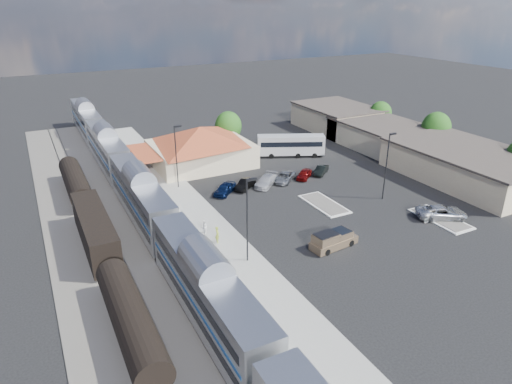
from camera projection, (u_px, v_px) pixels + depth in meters
name	position (u px, v px, depth m)	size (l,w,h in m)	color
ground	(306.00, 217.00, 55.66)	(280.00, 280.00, 0.00)	black
railbed	(118.00, 226.00, 53.35)	(16.00, 100.00, 0.12)	#4C4944
platform	(197.00, 217.00, 55.48)	(5.50, 92.00, 0.18)	gray
passenger_train	(141.00, 199.00, 53.54)	(3.00, 104.00, 5.55)	silver
freight_cars	(95.00, 232.00, 47.94)	(2.80, 46.00, 4.00)	black
station_depot	(200.00, 146.00, 72.19)	(18.35, 12.24, 6.20)	beige
buildings_east	(399.00, 140.00, 78.27)	(14.40, 51.40, 4.80)	#C6B28C
traffic_island_south	(324.00, 204.00, 58.94)	(3.30, 7.50, 0.21)	silver
traffic_island_north	(441.00, 219.00, 54.95)	(3.30, 7.50, 0.21)	silver
lamp_plat_s	(248.00, 214.00, 44.07)	(1.08, 0.25, 9.00)	black
lamp_plat_n	(177.00, 152.00, 62.10)	(1.08, 0.25, 9.00)	black
lamp_lot	(387.00, 161.00, 58.67)	(1.08, 0.25, 9.00)	black
tree_east_b	(436.00, 128.00, 78.17)	(4.94, 4.94, 6.96)	#382314
tree_east_c	(380.00, 114.00, 89.82)	(4.41, 4.41, 6.21)	#382314
tree_depot	(228.00, 126.00, 79.94)	(4.71, 4.71, 6.63)	#382314
pickup_truck	(334.00, 240.00, 48.53)	(5.56, 2.58, 1.85)	#957B5C
suv	(442.00, 213.00, 54.87)	(2.75, 5.96, 1.66)	#B0B5B9
coach_bus	(291.00, 144.00, 76.54)	(11.17, 6.87, 3.59)	silver
person_a	(217.00, 235.00, 49.07)	(0.70, 0.46, 1.91)	#A4B939
person_b	(204.00, 227.00, 50.95)	(0.79, 0.62, 1.63)	white
parked_car_a	(225.00, 189.00, 62.00)	(1.78, 4.42, 1.50)	#0C1B40
parked_car_b	(245.00, 184.00, 63.62)	(1.46, 4.17, 1.38)	black
parked_car_c	(266.00, 181.00, 64.70)	(2.05, 5.05, 1.46)	silver
parked_car_d	(285.00, 177.00, 66.33)	(2.17, 4.71, 1.31)	gray
parked_car_e	(304.00, 174.00, 67.43)	(1.57, 3.89, 1.33)	maroon
parked_car_f	(321.00, 170.00, 69.03)	(1.35, 3.88, 1.28)	black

